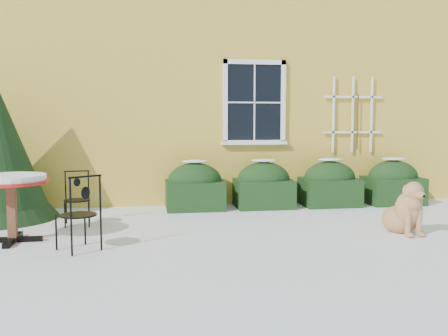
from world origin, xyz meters
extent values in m
plane|color=white|center=(0.00, 0.00, 0.00)|extent=(80.00, 80.00, 0.00)
cube|color=yellow|center=(0.00, 7.00, 3.00)|extent=(12.00, 8.00, 6.00)
cube|color=black|center=(0.90, 2.96, 1.98)|extent=(1.05, 0.03, 1.45)
cube|color=white|center=(0.90, 2.95, 2.75)|extent=(1.23, 0.06, 0.09)
cube|color=white|center=(0.90, 2.95, 1.21)|extent=(1.23, 0.06, 0.09)
cube|color=white|center=(0.33, 2.95, 1.98)|extent=(0.09, 0.06, 1.63)
cube|color=white|center=(1.47, 2.95, 1.98)|extent=(0.09, 0.06, 1.63)
cube|color=white|center=(0.90, 2.94, 1.98)|extent=(0.02, 0.02, 1.45)
cube|color=white|center=(0.90, 2.94, 1.98)|extent=(1.05, 0.02, 0.02)
cube|color=white|center=(0.90, 2.95, 1.20)|extent=(1.29, 0.14, 0.07)
cube|color=white|center=(2.50, 2.94, 1.75)|extent=(0.04, 0.03, 1.50)
cube|color=white|center=(2.90, 2.94, 1.75)|extent=(0.04, 0.03, 1.50)
cube|color=white|center=(3.30, 2.94, 1.75)|extent=(0.04, 0.03, 1.50)
cube|color=white|center=(2.90, 2.94, 1.40)|extent=(1.20, 0.03, 0.04)
cube|color=white|center=(2.90, 2.94, 2.10)|extent=(1.20, 0.03, 0.04)
cylinder|color=#472D19|center=(3.00, 2.92, 1.60)|extent=(0.02, 0.02, 1.10)
cube|color=black|center=(-0.30, 2.55, 0.26)|extent=(1.05, 0.80, 0.52)
ellipsoid|color=black|center=(-0.30, 2.55, 0.52)|extent=(1.00, 0.72, 0.67)
ellipsoid|color=white|center=(-0.30, 2.55, 0.88)|extent=(0.47, 0.32, 0.06)
cube|color=black|center=(1.00, 2.55, 0.26)|extent=(1.05, 0.80, 0.52)
ellipsoid|color=black|center=(1.00, 2.55, 0.52)|extent=(1.00, 0.72, 0.67)
ellipsoid|color=white|center=(1.00, 2.55, 0.88)|extent=(0.47, 0.32, 0.06)
cube|color=black|center=(2.30, 2.55, 0.26)|extent=(1.05, 0.80, 0.52)
ellipsoid|color=black|center=(2.30, 2.55, 0.52)|extent=(1.00, 0.72, 0.67)
ellipsoid|color=white|center=(2.30, 2.55, 0.88)|extent=(0.47, 0.32, 0.06)
cube|color=black|center=(3.60, 2.55, 0.26)|extent=(1.05, 0.80, 0.52)
ellipsoid|color=black|center=(3.60, 2.55, 0.52)|extent=(1.00, 0.72, 0.67)
ellipsoid|color=white|center=(3.60, 2.55, 0.88)|extent=(0.47, 0.32, 0.06)
cube|color=black|center=(-2.96, 0.41, 0.03)|extent=(0.76, 0.09, 0.07)
cube|color=black|center=(-2.96, 0.41, 0.03)|extent=(0.09, 0.76, 0.07)
cube|color=brown|center=(-2.96, 0.41, 0.41)|extent=(0.11, 0.11, 0.81)
cylinder|color=red|center=(-2.96, 0.41, 0.81)|extent=(0.98, 0.98, 0.04)
cylinder|color=white|center=(-2.96, 0.41, 0.87)|extent=(0.91, 0.91, 0.08)
cylinder|color=black|center=(-1.98, 0.11, 0.22)|extent=(0.02, 0.02, 0.45)
cylinder|color=black|center=(-2.31, -0.12, 0.22)|extent=(0.02, 0.02, 0.45)
cylinder|color=black|center=(-1.75, -0.21, 0.22)|extent=(0.02, 0.02, 0.45)
cylinder|color=black|center=(-2.08, -0.45, 0.22)|extent=(0.02, 0.02, 0.45)
cylinder|color=black|center=(-2.03, -0.17, 0.45)|extent=(0.46, 0.46, 0.02)
cylinder|color=black|center=(-1.75, -0.21, 0.70)|extent=(0.02, 0.02, 0.50)
cylinder|color=black|center=(-2.08, -0.45, 0.70)|extent=(0.02, 0.02, 0.50)
cylinder|color=black|center=(-1.91, -0.33, 0.95)|extent=(0.37, 0.27, 0.02)
ellipsoid|color=black|center=(-1.91, -0.33, 0.75)|extent=(0.11, 0.09, 0.16)
cylinder|color=black|center=(-2.40, 1.21, 0.20)|extent=(0.02, 0.02, 0.39)
cylinder|color=black|center=(-2.06, 1.24, 0.20)|extent=(0.02, 0.02, 0.39)
cylinder|color=black|center=(-2.44, 1.55, 0.20)|extent=(0.02, 0.02, 0.39)
cylinder|color=black|center=(-2.09, 1.59, 0.20)|extent=(0.02, 0.02, 0.39)
cylinder|color=black|center=(-2.25, 1.40, 0.39)|extent=(0.40, 0.40, 0.02)
cylinder|color=black|center=(-2.44, 1.55, 0.61)|extent=(0.02, 0.02, 0.44)
cylinder|color=black|center=(-2.09, 1.59, 0.61)|extent=(0.02, 0.02, 0.44)
cylinder|color=black|center=(-2.26, 1.57, 0.83)|extent=(0.38, 0.06, 0.02)
ellipsoid|color=black|center=(-2.26, 1.57, 0.66)|extent=(0.11, 0.04, 0.14)
ellipsoid|color=tan|center=(2.47, 0.18, 0.18)|extent=(0.57, 0.61, 0.41)
ellipsoid|color=tan|center=(2.50, -0.01, 0.37)|extent=(0.42, 0.39, 0.50)
sphere|color=tan|center=(2.50, -0.06, 0.48)|extent=(0.31, 0.31, 0.31)
cylinder|color=tan|center=(2.42, -0.14, 0.20)|extent=(0.08, 0.08, 0.40)
cylinder|color=tan|center=(2.60, -0.12, 0.20)|extent=(0.08, 0.08, 0.40)
ellipsoid|color=tan|center=(2.43, -0.19, 0.04)|extent=(0.11, 0.14, 0.07)
ellipsoid|color=tan|center=(2.61, -0.17, 0.04)|extent=(0.11, 0.14, 0.07)
cylinder|color=tan|center=(2.50, -0.07, 0.53)|extent=(0.21, 0.25, 0.22)
sphere|color=tan|center=(2.51, -0.11, 0.64)|extent=(0.27, 0.27, 0.27)
ellipsoid|color=tan|center=(2.53, -0.23, 0.61)|extent=(0.15, 0.22, 0.12)
sphere|color=black|center=(2.54, -0.32, 0.60)|extent=(0.05, 0.05, 0.05)
ellipsoid|color=tan|center=(2.39, -0.09, 0.64)|extent=(0.08, 0.10, 0.17)
ellipsoid|color=tan|center=(2.62, -0.06, 0.64)|extent=(0.08, 0.10, 0.17)
cylinder|color=tan|center=(2.61, 0.40, 0.06)|extent=(0.25, 0.30, 0.07)
camera|label=1|loc=(-1.19, -6.51, 1.61)|focal=40.00mm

